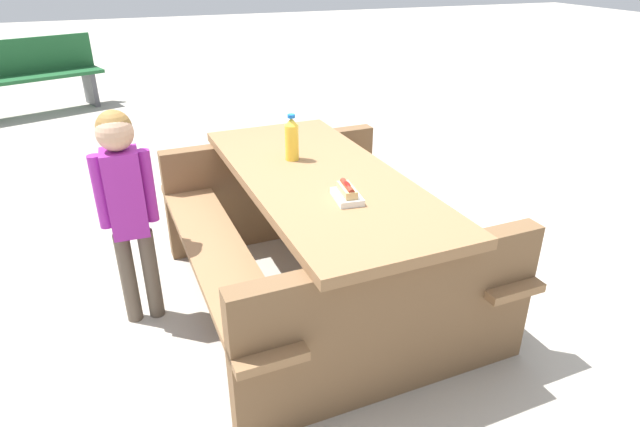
% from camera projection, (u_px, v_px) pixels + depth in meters
% --- Properties ---
extents(ground_plane, '(30.00, 30.00, 0.00)m').
position_uv_depth(ground_plane, '(320.00, 296.00, 3.04)').
color(ground_plane, '#ADA599').
rests_on(ground_plane, ground).
extents(picnic_table, '(1.87, 1.49, 0.75)m').
position_uv_depth(picnic_table, '(320.00, 227.00, 2.84)').
color(picnic_table, olive).
rests_on(picnic_table, ground).
extents(soda_bottle, '(0.07, 0.07, 0.25)m').
position_uv_depth(soda_bottle, '(292.00, 139.00, 2.84)').
color(soda_bottle, yellow).
rests_on(soda_bottle, picnic_table).
extents(hotdog_tray, '(0.19, 0.13, 0.08)m').
position_uv_depth(hotdog_tray, '(347.00, 193.00, 2.41)').
color(hotdog_tray, white).
rests_on(hotdog_tray, picnic_table).
extents(child_in_coat, '(0.18, 0.28, 1.13)m').
position_uv_depth(child_in_coat, '(125.00, 194.00, 2.56)').
color(child_in_coat, brown).
rests_on(child_in_coat, ground).
extents(park_bench_mid, '(0.89, 1.55, 0.85)m').
position_uv_depth(park_bench_mid, '(33.00, 74.00, 6.33)').
color(park_bench_mid, '#1E592D').
rests_on(park_bench_mid, ground).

